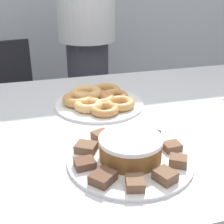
% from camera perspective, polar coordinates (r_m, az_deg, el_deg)
% --- Properties ---
extents(table, '(1.62, 1.07, 0.77)m').
position_cam_1_polar(table, '(1.16, 2.27, -4.89)').
color(table, silver).
rests_on(table, ground_plane).
extents(person_standing, '(0.36, 0.36, 1.75)m').
position_cam_1_polar(person_standing, '(2.02, -4.64, 14.68)').
color(person_standing, '#383842').
rests_on(person_standing, ground_plane).
extents(office_chair_left, '(0.51, 0.51, 0.87)m').
position_cam_1_polar(office_chair_left, '(2.07, -18.31, -1.25)').
color(office_chair_left, black).
rests_on(office_chair_left, ground_plane).
extents(plate_cake, '(0.35, 0.35, 0.01)m').
position_cam_1_polar(plate_cake, '(0.88, 3.35, -8.64)').
color(plate_cake, white).
rests_on(plate_cake, table).
extents(plate_donuts, '(0.35, 0.35, 0.01)m').
position_cam_1_polar(plate_donuts, '(1.23, -2.36, 1.46)').
color(plate_donuts, white).
rests_on(plate_donuts, table).
extents(frosted_cake, '(0.17, 0.17, 0.06)m').
position_cam_1_polar(frosted_cake, '(0.86, 3.41, -6.55)').
color(frosted_cake, brown).
rests_on(frosted_cake, plate_cake).
extents(lamington_0, '(0.06, 0.06, 0.02)m').
position_cam_1_polar(lamington_0, '(0.98, 2.72, -3.68)').
color(lamington_0, '#513828').
rests_on(lamington_0, plate_cake).
extents(lamington_1, '(0.07, 0.07, 0.02)m').
position_cam_1_polar(lamington_1, '(0.96, -1.75, -4.46)').
color(lamington_1, brown).
rests_on(lamington_1, plate_cake).
extents(lamington_2, '(0.08, 0.07, 0.02)m').
position_cam_1_polar(lamington_2, '(0.90, -4.76, -6.48)').
color(lamington_2, brown).
rests_on(lamington_2, plate_cake).
extents(lamington_3, '(0.06, 0.05, 0.02)m').
position_cam_1_polar(lamington_3, '(0.83, -5.00, -9.35)').
color(lamington_3, brown).
rests_on(lamington_3, plate_cake).
extents(lamington_4, '(0.08, 0.08, 0.02)m').
position_cam_1_polar(lamington_4, '(0.78, -1.68, -11.88)').
color(lamington_4, brown).
rests_on(lamington_4, plate_cake).
extents(lamington_5, '(0.05, 0.06, 0.02)m').
position_cam_1_polar(lamington_5, '(0.76, 4.24, -12.84)').
color(lamington_5, brown).
rests_on(lamington_5, plate_cake).
extents(lamington_6, '(0.06, 0.06, 0.03)m').
position_cam_1_polar(lamington_6, '(0.79, 9.69, -11.43)').
color(lamington_6, brown).
rests_on(lamington_6, plate_cake).
extents(lamington_7, '(0.06, 0.06, 0.03)m').
position_cam_1_polar(lamington_7, '(0.85, 12.01, -8.77)').
color(lamington_7, brown).
rests_on(lamington_7, plate_cake).
extents(lamington_8, '(0.05, 0.05, 0.02)m').
position_cam_1_polar(lamington_8, '(0.92, 10.89, -6.20)').
color(lamington_8, brown).
rests_on(lamington_8, plate_cake).
extents(lamington_9, '(0.06, 0.06, 0.03)m').
position_cam_1_polar(lamington_9, '(0.97, 7.37, -4.24)').
color(lamington_9, '#513828').
rests_on(lamington_9, plate_cake).
extents(donut_0, '(0.13, 0.13, 0.03)m').
position_cam_1_polar(donut_0, '(1.23, -2.37, 2.41)').
color(donut_0, '#C68447').
rests_on(donut_0, plate_donuts).
extents(donut_1, '(0.12, 0.12, 0.03)m').
position_cam_1_polar(donut_1, '(1.26, 0.41, 2.89)').
color(donut_1, '#C68447').
rests_on(donut_1, plate_donuts).
extents(donut_2, '(0.12, 0.12, 0.03)m').
position_cam_1_polar(donut_2, '(1.32, -1.16, 4.00)').
color(donut_2, '#D18E4C').
rests_on(donut_2, plate_donuts).
extents(donut_3, '(0.13, 0.13, 0.04)m').
position_cam_1_polar(donut_3, '(1.28, -4.73, 3.45)').
color(donut_3, '#E5AD66').
rests_on(donut_3, plate_donuts).
extents(donut_4, '(0.13, 0.13, 0.04)m').
position_cam_1_polar(donut_4, '(1.22, -6.18, 2.33)').
color(donut_4, '#D18E4C').
rests_on(donut_4, plate_donuts).
extents(donut_5, '(0.11, 0.11, 0.03)m').
position_cam_1_polar(donut_5, '(1.17, -4.34, 1.28)').
color(donut_5, '#E5AD66').
rests_on(donut_5, plate_donuts).
extents(donut_6, '(0.11, 0.11, 0.03)m').
position_cam_1_polar(donut_6, '(1.14, -1.37, 0.49)').
color(donut_6, '#C68447').
rests_on(donut_6, plate_donuts).
extents(donut_7, '(0.12, 0.12, 0.03)m').
position_cam_1_polar(donut_7, '(1.19, 1.38, 1.59)').
color(donut_7, '#D18E4C').
rests_on(donut_7, plate_donuts).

